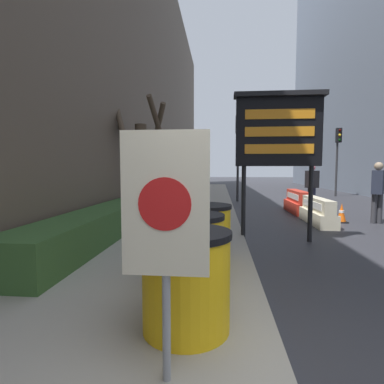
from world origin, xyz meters
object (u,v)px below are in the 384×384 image
object	(u,v)px
traffic_cone_near	(342,213)
pedestrian_passerby	(312,183)
barrel_drum_foreground	(186,280)
barrel_drum_back	(205,233)
traffic_light_near_curb	(238,140)
pedestrian_worker	(378,187)
traffic_light_far_side	(338,147)
barrel_drum_middle	(191,250)
warning_sign	(165,218)
jersey_barrier_cream	(317,212)
message_board	(278,132)
jersey_barrier_red_striped	(297,203)

from	to	relation	value
traffic_cone_near	pedestrian_passerby	world-z (taller)	pedestrian_passerby
barrel_drum_foreground	barrel_drum_back	xyz separation A→B (m)	(0.08, 2.07, 0.00)
traffic_light_near_curb	pedestrian_worker	xyz separation A→B (m)	(3.80, -5.83, -1.99)
traffic_cone_near	traffic_light_far_side	distance (m)	10.05
barrel_drum_back	pedestrian_worker	bearing A→B (deg)	43.00
barrel_drum_middle	warning_sign	bearing A→B (deg)	-90.35
jersey_barrier_cream	traffic_cone_near	world-z (taller)	jersey_barrier_cream
pedestrian_worker	pedestrian_passerby	bearing A→B (deg)	50.37
barrel_drum_back	traffic_light_far_side	distance (m)	15.71
pedestrian_worker	traffic_cone_near	bearing A→B (deg)	120.45
traffic_light_near_curb	pedestrian_worker	distance (m)	7.24
barrel_drum_middle	barrel_drum_back	distance (m)	1.04
warning_sign	traffic_cone_near	xyz separation A→B (m)	(4.08, 7.43, -1.01)
warning_sign	pedestrian_worker	size ratio (longest dim) A/B	0.96
warning_sign	pedestrian_passerby	size ratio (longest dim) A/B	0.98
traffic_light_far_side	pedestrian_passerby	xyz separation A→B (m)	(-3.24, -6.08, -1.85)
jersey_barrier_cream	warning_sign	bearing A→B (deg)	-114.64
jersey_barrier_cream	pedestrian_passerby	distance (m)	3.49
jersey_barrier_cream	pedestrian_worker	distance (m)	1.95
barrel_drum_back	message_board	xyz separation A→B (m)	(1.52, 2.07, 1.85)
barrel_drum_back	warning_sign	bearing A→B (deg)	-92.83
barrel_drum_foreground	pedestrian_passerby	world-z (taller)	pedestrian_passerby
jersey_barrier_red_striped	traffic_light_far_side	size ratio (longest dim) A/B	0.51
warning_sign	pedestrian_worker	xyz separation A→B (m)	(5.07, 7.39, -0.21)
traffic_light_near_curb	warning_sign	bearing A→B (deg)	-95.51
pedestrian_passerby	jersey_barrier_red_striped	bearing A→B (deg)	-147.59
message_board	traffic_light_near_curb	distance (m)	8.40
pedestrian_worker	traffic_light_far_side	bearing A→B (deg)	18.95
barrel_drum_foreground	traffic_light_far_side	bearing A→B (deg)	65.37
jersey_barrier_cream	barrel_drum_foreground	bearing A→B (deg)	-116.57
jersey_barrier_cream	jersey_barrier_red_striped	distance (m)	2.32
barrel_drum_middle	warning_sign	size ratio (longest dim) A/B	0.53
jersey_barrier_red_striped	traffic_cone_near	size ratio (longest dim) A/B	3.52
jersey_barrier_red_striped	pedestrian_worker	world-z (taller)	pedestrian_worker
barrel_drum_foreground	message_board	world-z (taller)	message_board
barrel_drum_foreground	jersey_barrier_cream	bearing A→B (deg)	63.43
message_board	traffic_cone_near	size ratio (longest dim) A/B	5.60
jersey_barrier_cream	traffic_light_near_curb	world-z (taller)	traffic_light_near_curb
message_board	traffic_light_far_side	distance (m)	13.02
traffic_cone_near	jersey_barrier_cream	bearing A→B (deg)	-161.72
barrel_drum_back	jersey_barrier_red_striped	world-z (taller)	barrel_drum_back
barrel_drum_back	warning_sign	world-z (taller)	warning_sign
jersey_barrier_red_striped	pedestrian_passerby	size ratio (longest dim) A/B	1.14
traffic_cone_near	traffic_light_near_curb	distance (m)	7.01
jersey_barrier_red_striped	pedestrian_passerby	world-z (taller)	pedestrian_passerby
traffic_cone_near	pedestrian_passerby	bearing A→B (deg)	89.82
warning_sign	message_board	world-z (taller)	message_board
message_board	traffic_cone_near	world-z (taller)	message_board
barrel_drum_back	traffic_light_near_curb	bearing A→B (deg)	83.78
barrel_drum_foreground	traffic_light_near_curb	size ratio (longest dim) A/B	0.22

